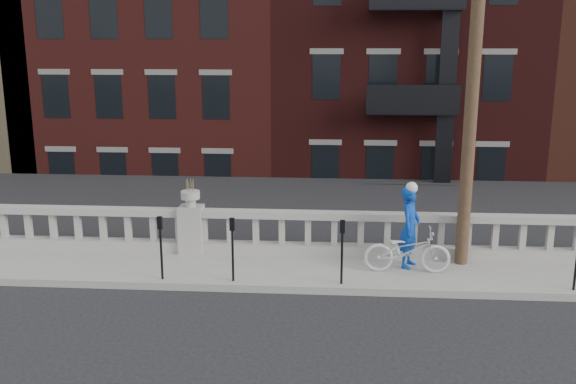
{
  "coord_description": "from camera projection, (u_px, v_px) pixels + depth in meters",
  "views": [
    {
      "loc": [
        3.29,
        -10.28,
        5.1
      ],
      "look_at": [
        2.33,
        3.2,
        1.82
      ],
      "focal_mm": 40.0,
      "sensor_mm": 36.0,
      "label": 1
    }
  ],
  "objects": [
    {
      "name": "bicycle",
      "position": [
        407.0,
        250.0,
        13.77
      ],
      "size": [
        1.84,
        0.64,
        0.97
      ],
      "primitive_type": "imported",
      "rotation": [
        0.0,
        0.0,
        1.57
      ],
      "color": "silver",
      "rests_on": "sidewalk"
    },
    {
      "name": "planter_pedestal",
      "position": [
        191.0,
        224.0,
        15.03
      ],
      "size": [
        0.55,
        0.55,
        1.76
      ],
      "color": "gray",
      "rests_on": "sidewalk"
    },
    {
      "name": "cyclist",
      "position": [
        410.0,
        227.0,
        14.0
      ],
      "size": [
        0.66,
        0.78,
        1.81
      ],
      "primitive_type": "imported",
      "rotation": [
        0.0,
        0.0,
        1.16
      ],
      "color": "#0B3AA9",
      "rests_on": "sidewalk"
    },
    {
      "name": "utility_pole",
      "position": [
        476.0,
        30.0,
        13.22
      ],
      "size": [
        1.6,
        0.28,
        10.0
      ],
      "color": "#422D1E",
      "rests_on": "sidewalk"
    },
    {
      "name": "parking_meter_c",
      "position": [
        342.0,
        245.0,
        13.0
      ],
      "size": [
        0.1,
        0.09,
        1.36
      ],
      "color": "black",
      "rests_on": "sidewalk"
    },
    {
      "name": "ground",
      "position": [
        145.0,
        331.0,
        11.4
      ],
      "size": [
        120.0,
        120.0,
        0.0
      ],
      "primitive_type": "plane",
      "color": "black",
      "rests_on": "ground"
    },
    {
      "name": "sidewalk",
      "position": [
        183.0,
        268.0,
        14.29
      ],
      "size": [
        32.0,
        2.2,
        0.15
      ],
      "primitive_type": "cube",
      "color": "gray",
      "rests_on": "ground"
    },
    {
      "name": "balustrade",
      "position": [
        192.0,
        232.0,
        15.07
      ],
      "size": [
        28.0,
        0.34,
        1.03
      ],
      "color": "gray",
      "rests_on": "sidewalk"
    },
    {
      "name": "parking_meter_b",
      "position": [
        232.0,
        242.0,
        13.16
      ],
      "size": [
        0.1,
        0.09,
        1.36
      ],
      "color": "black",
      "rests_on": "sidewalk"
    },
    {
      "name": "parking_meter_a",
      "position": [
        161.0,
        241.0,
        13.26
      ],
      "size": [
        0.1,
        0.09,
        1.36
      ],
      "color": "black",
      "rests_on": "sidewalk"
    },
    {
      "name": "lower_level",
      "position": [
        281.0,
        86.0,
        33.07
      ],
      "size": [
        80.0,
        44.0,
        20.8
      ],
      "color": "#605E59",
      "rests_on": "ground"
    }
  ]
}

